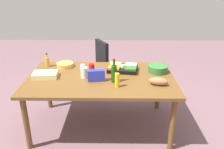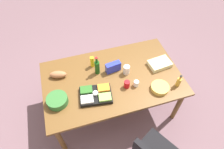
{
  "view_description": "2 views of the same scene",
  "coord_description": "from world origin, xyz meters",
  "px_view_note": "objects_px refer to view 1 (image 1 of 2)",
  "views": [
    {
      "loc": [
        0.19,
        -2.87,
        2.02
      ],
      "look_at": [
        0.15,
        0.02,
        0.8
      ],
      "focal_mm": 37.1,
      "sensor_mm": 36.0,
      "label": 1
    },
    {
      "loc": [
        0.51,
        1.65,
        2.97
      ],
      "look_at": [
        -0.0,
        -0.02,
        0.83
      ],
      "focal_mm": 31.25,
      "sensor_mm": 36.0,
      "label": 2
    }
  ],
  "objects_px": {
    "dressing_bottle": "(47,61)",
    "mustard_bottle": "(117,80)",
    "veggie_tray": "(123,68)",
    "chip_bowl": "(65,65)",
    "conference_table": "(101,82)",
    "sheet_cake": "(45,75)",
    "office_chair": "(94,73)",
    "chip_bag_blue": "(96,75)",
    "salad_bowl": "(158,69)",
    "red_solo_cup": "(92,68)",
    "wine_bottle": "(114,73)",
    "bread_loaf": "(158,81)",
    "mayo_jar": "(84,73)",
    "paper_cup": "(83,68)"
  },
  "relations": [
    {
      "from": "chip_bag_blue",
      "to": "red_solo_cup",
      "type": "relative_size",
      "value": 2.0
    },
    {
      "from": "dressing_bottle",
      "to": "mayo_jar",
      "type": "height_order",
      "value": "dressing_bottle"
    },
    {
      "from": "sheet_cake",
      "to": "salad_bowl",
      "type": "height_order",
      "value": "salad_bowl"
    },
    {
      "from": "office_chair",
      "to": "wine_bottle",
      "type": "xyz_separation_m",
      "value": [
        0.38,
        -1.26,
        0.52
      ]
    },
    {
      "from": "chip_bag_blue",
      "to": "wine_bottle",
      "type": "height_order",
      "value": "wine_bottle"
    },
    {
      "from": "office_chair",
      "to": "chip_bag_blue",
      "type": "height_order",
      "value": "office_chair"
    },
    {
      "from": "conference_table",
      "to": "dressing_bottle",
      "type": "bearing_deg",
      "value": 154.67
    },
    {
      "from": "chip_bowl",
      "to": "mustard_bottle",
      "type": "xyz_separation_m",
      "value": [
        0.78,
        -0.68,
        0.06
      ]
    },
    {
      "from": "chip_bag_blue",
      "to": "mustard_bottle",
      "type": "bearing_deg",
      "value": -33.31
    },
    {
      "from": "conference_table",
      "to": "mustard_bottle",
      "type": "height_order",
      "value": "mustard_bottle"
    },
    {
      "from": "dressing_bottle",
      "to": "sheet_cake",
      "type": "distance_m",
      "value": 0.42
    },
    {
      "from": "conference_table",
      "to": "veggie_tray",
      "type": "xyz_separation_m",
      "value": [
        0.3,
        0.24,
        0.11
      ]
    },
    {
      "from": "veggie_tray",
      "to": "chip_bag_blue",
      "type": "xyz_separation_m",
      "value": [
        -0.35,
        -0.36,
        0.04
      ]
    },
    {
      "from": "conference_table",
      "to": "chip_bag_blue",
      "type": "bearing_deg",
      "value": -112.06
    },
    {
      "from": "salad_bowl",
      "to": "red_solo_cup",
      "type": "bearing_deg",
      "value": 178.57
    },
    {
      "from": "veggie_tray",
      "to": "office_chair",
      "type": "bearing_deg",
      "value": 119.85
    },
    {
      "from": "veggie_tray",
      "to": "chip_bowl",
      "type": "bearing_deg",
      "value": 170.64
    },
    {
      "from": "conference_table",
      "to": "dressing_bottle",
      "type": "height_order",
      "value": "dressing_bottle"
    },
    {
      "from": "dressing_bottle",
      "to": "mayo_jar",
      "type": "xyz_separation_m",
      "value": [
        0.61,
        -0.41,
        -0.01
      ]
    },
    {
      "from": "veggie_tray",
      "to": "conference_table",
      "type": "bearing_deg",
      "value": -141.94
    },
    {
      "from": "bread_loaf",
      "to": "chip_bag_blue",
      "type": "relative_size",
      "value": 1.09
    },
    {
      "from": "chip_bowl",
      "to": "paper_cup",
      "type": "distance_m",
      "value": 0.33
    },
    {
      "from": "sheet_cake",
      "to": "bread_loaf",
      "type": "height_order",
      "value": "bread_loaf"
    },
    {
      "from": "salad_bowl",
      "to": "mustard_bottle",
      "type": "xyz_separation_m",
      "value": [
        -0.58,
        -0.49,
        0.04
      ]
    },
    {
      "from": "dressing_bottle",
      "to": "mustard_bottle",
      "type": "relative_size",
      "value": 1.16
    },
    {
      "from": "sheet_cake",
      "to": "chip_bowl",
      "type": "bearing_deg",
      "value": 64.82
    },
    {
      "from": "wine_bottle",
      "to": "mayo_jar",
      "type": "distance_m",
      "value": 0.42
    },
    {
      "from": "sheet_cake",
      "to": "bread_loaf",
      "type": "xyz_separation_m",
      "value": [
        1.48,
        -0.22,
        0.02
      ]
    },
    {
      "from": "veggie_tray",
      "to": "mustard_bottle",
      "type": "xyz_separation_m",
      "value": [
        -0.08,
        -0.54,
        0.05
      ]
    },
    {
      "from": "conference_table",
      "to": "red_solo_cup",
      "type": "height_order",
      "value": "red_solo_cup"
    },
    {
      "from": "conference_table",
      "to": "wine_bottle",
      "type": "xyz_separation_m",
      "value": [
        0.18,
        -0.15,
        0.19
      ]
    },
    {
      "from": "office_chair",
      "to": "paper_cup",
      "type": "relative_size",
      "value": 10.68
    },
    {
      "from": "mayo_jar",
      "to": "sheet_cake",
      "type": "bearing_deg",
      "value": 179.65
    },
    {
      "from": "office_chair",
      "to": "wine_bottle",
      "type": "bearing_deg",
      "value": -73.39
    },
    {
      "from": "conference_table",
      "to": "dressing_bottle",
      "type": "relative_size",
      "value": 9.55
    },
    {
      "from": "conference_table",
      "to": "sheet_cake",
      "type": "height_order",
      "value": "sheet_cake"
    },
    {
      "from": "office_chair",
      "to": "mustard_bottle",
      "type": "relative_size",
      "value": 5.38
    },
    {
      "from": "chip_bag_blue",
      "to": "salad_bowl",
      "type": "bearing_deg",
      "value": 20.24
    },
    {
      "from": "mayo_jar",
      "to": "chip_bowl",
      "type": "bearing_deg",
      "value": 130.41
    },
    {
      "from": "paper_cup",
      "to": "mustard_bottle",
      "type": "height_order",
      "value": "mustard_bottle"
    },
    {
      "from": "veggie_tray",
      "to": "red_solo_cup",
      "type": "distance_m",
      "value": 0.45
    },
    {
      "from": "sheet_cake",
      "to": "office_chair",
      "type": "bearing_deg",
      "value": 63.92
    },
    {
      "from": "chip_bag_blue",
      "to": "sheet_cake",
      "type": "bearing_deg",
      "value": 171.32
    },
    {
      "from": "office_chair",
      "to": "mayo_jar",
      "type": "height_order",
      "value": "office_chair"
    },
    {
      "from": "salad_bowl",
      "to": "wine_bottle",
      "type": "xyz_separation_m",
      "value": [
        -0.62,
        -0.34,
        0.07
      ]
    },
    {
      "from": "sheet_cake",
      "to": "chip_bag_blue",
      "type": "xyz_separation_m",
      "value": [
        0.7,
        -0.11,
        0.04
      ]
    },
    {
      "from": "sheet_cake",
      "to": "chip_bag_blue",
      "type": "distance_m",
      "value": 0.71
    },
    {
      "from": "sheet_cake",
      "to": "salad_bowl",
      "type": "distance_m",
      "value": 1.56
    },
    {
      "from": "sheet_cake",
      "to": "red_solo_cup",
      "type": "xyz_separation_m",
      "value": [
        0.61,
        0.23,
        0.02
      ]
    },
    {
      "from": "office_chair",
      "to": "salad_bowl",
      "type": "height_order",
      "value": "office_chair"
    }
  ]
}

